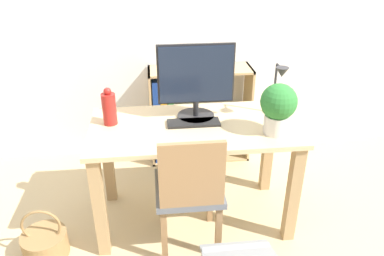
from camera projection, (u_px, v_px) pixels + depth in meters
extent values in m
plane|color=#CCB284|center=(194.00, 216.00, 2.65)|extent=(10.00, 10.00, 0.00)
cube|color=white|center=(180.00, 2.00, 2.91)|extent=(8.00, 0.05, 2.60)
cube|color=#D8BC8C|center=(194.00, 127.00, 2.32)|extent=(1.28, 0.65, 0.03)
cube|color=tan|center=(100.00, 208.00, 2.19)|extent=(0.07, 0.07, 0.69)
cube|color=tan|center=(293.00, 194.00, 2.31)|extent=(0.07, 0.07, 0.69)
cube|color=tan|center=(108.00, 159.00, 2.67)|extent=(0.07, 0.07, 0.69)
cube|color=tan|center=(268.00, 150.00, 2.78)|extent=(0.07, 0.07, 0.69)
cylinder|color=#232326|center=(196.00, 116.00, 2.41)|extent=(0.24, 0.24, 0.02)
cylinder|color=#232326|center=(196.00, 108.00, 2.38)|extent=(0.04, 0.04, 0.10)
cube|color=#232326|center=(196.00, 74.00, 2.29)|extent=(0.48, 0.02, 0.38)
cube|color=#192338|center=(196.00, 74.00, 2.28)|extent=(0.45, 0.03, 0.35)
cube|color=black|center=(193.00, 123.00, 2.32)|extent=(0.33, 0.11, 0.02)
cylinder|color=#B2231E|center=(109.00, 109.00, 2.29)|extent=(0.09, 0.09, 0.20)
sphere|color=#B2231E|center=(107.00, 91.00, 2.23)|extent=(0.05, 0.05, 0.05)
cylinder|color=#2D2D33|center=(272.00, 111.00, 2.48)|extent=(0.10, 0.10, 0.02)
cylinder|color=#2D2D33|center=(275.00, 87.00, 2.40)|extent=(0.02, 0.02, 0.31)
cylinder|color=#2D2D33|center=(280.00, 66.00, 2.28)|extent=(0.01, 0.10, 0.01)
cone|color=#2D2D33|center=(282.00, 72.00, 2.25)|extent=(0.08, 0.08, 0.06)
cylinder|color=silver|center=(276.00, 124.00, 2.20)|extent=(0.15, 0.15, 0.12)
sphere|color=#2D7A33|center=(279.00, 102.00, 2.13)|extent=(0.21, 0.21, 0.21)
cube|color=slate|center=(189.00, 188.00, 2.26)|extent=(0.40, 0.40, 0.04)
cube|color=#9E754C|center=(192.00, 175.00, 2.00)|extent=(0.36, 0.03, 0.40)
cube|color=#9E754C|center=(164.00, 236.00, 2.20)|extent=(0.04, 0.04, 0.39)
cube|color=#9E754C|center=(218.00, 231.00, 2.23)|extent=(0.04, 0.04, 0.39)
cube|color=#9E754C|center=(162.00, 201.00, 2.49)|extent=(0.04, 0.04, 0.39)
cube|color=#9E754C|center=(210.00, 198.00, 2.52)|extent=(0.04, 0.04, 0.39)
cube|color=tan|center=(151.00, 117.00, 3.14)|extent=(0.02, 0.28, 0.81)
cube|color=tan|center=(247.00, 112.00, 3.22)|extent=(0.02, 0.28, 0.81)
cube|color=tan|center=(199.00, 154.00, 3.36)|extent=(0.84, 0.28, 0.02)
cube|color=tan|center=(200.00, 70.00, 3.00)|extent=(0.84, 0.28, 0.02)
cube|color=tan|center=(200.00, 115.00, 3.18)|extent=(0.80, 0.28, 0.02)
cube|color=navy|center=(159.00, 143.00, 3.26)|extent=(0.07, 0.24, 0.26)
cube|color=#2D7F38|center=(166.00, 140.00, 3.25)|extent=(0.04, 0.24, 0.33)
cube|color=black|center=(172.00, 138.00, 3.26)|extent=(0.05, 0.24, 0.34)
cube|color=orange|center=(179.00, 142.00, 3.28)|extent=(0.04, 0.24, 0.27)
cube|color=black|center=(183.00, 141.00, 3.28)|extent=(0.04, 0.24, 0.27)
cube|color=#2D7F38|center=(189.00, 143.00, 3.29)|extent=(0.05, 0.24, 0.24)
cube|color=navy|center=(156.00, 97.00, 3.06)|extent=(0.06, 0.24, 0.34)
cube|color=orange|center=(163.00, 102.00, 3.09)|extent=(0.05, 0.24, 0.24)
cube|color=#2D7F38|center=(170.00, 97.00, 3.07)|extent=(0.04, 0.24, 0.34)
cylinder|color=#997547|center=(45.00, 244.00, 2.30)|extent=(0.27, 0.27, 0.16)
torus|color=#997547|center=(41.00, 226.00, 2.23)|extent=(0.23, 0.02, 0.23)
cube|color=#999EA3|center=(239.00, 255.00, 1.97)|extent=(0.38, 0.28, 0.12)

